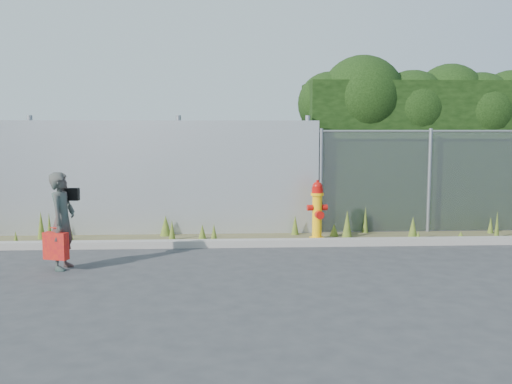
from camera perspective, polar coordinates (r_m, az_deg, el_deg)
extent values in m
plane|color=#323335|center=(8.25, 2.63, -7.98)|extent=(80.00, 80.00, 0.00)
cube|color=gray|center=(9.98, 1.60, -5.11)|extent=(16.00, 0.22, 0.12)
cube|color=brown|center=(10.58, 1.34, -4.76)|extent=(16.00, 1.20, 0.01)
cone|color=#445B1B|center=(10.59, -5.39, -4.05)|extent=(0.15, 0.15, 0.28)
cone|color=#445B1B|center=(10.80, 15.41, -3.60)|extent=(0.19, 0.19, 0.44)
cone|color=#445B1B|center=(10.86, -19.96, -3.41)|extent=(0.11, 0.11, 0.55)
cone|color=#445B1B|center=(11.66, -20.46, -3.30)|extent=(0.15, 0.15, 0.34)
cone|color=#445B1B|center=(10.98, 3.93, -3.37)|extent=(0.15, 0.15, 0.39)
cone|color=#445B1B|center=(10.22, -4.23, -4.19)|extent=(0.14, 0.14, 0.35)
cone|color=#445B1B|center=(10.77, 9.10, -3.27)|extent=(0.19, 0.19, 0.52)
cone|color=#445B1B|center=(10.92, 7.81, -3.85)|extent=(0.18, 0.18, 0.24)
cone|color=#445B1B|center=(10.43, -18.19, -3.83)|extent=(0.17, 0.17, 0.52)
cone|color=#445B1B|center=(11.01, -22.89, -4.25)|extent=(0.09, 0.09, 0.23)
cone|color=#445B1B|center=(11.24, -20.70, -3.19)|extent=(0.14, 0.14, 0.52)
cone|color=#445B1B|center=(12.01, 22.40, -3.16)|extent=(0.11, 0.11, 0.32)
cone|color=#445B1B|center=(10.98, -9.03, -3.41)|extent=(0.22, 0.22, 0.39)
cone|color=#445B1B|center=(11.54, 22.95, -3.06)|extent=(0.09, 0.09, 0.52)
cone|color=#445B1B|center=(10.71, 15.91, -4.38)|extent=(0.15, 0.15, 0.19)
cone|color=#445B1B|center=(10.55, -8.39, -3.86)|extent=(0.13, 0.13, 0.37)
cone|color=#445B1B|center=(11.34, 10.88, -2.82)|extent=(0.11, 0.11, 0.52)
cone|color=#445B1B|center=(10.97, 19.79, -4.28)|extent=(0.20, 0.20, 0.18)
cube|color=#ADAFB4|center=(11.26, -15.62, 1.30)|extent=(8.50, 0.08, 2.20)
cylinder|color=gray|center=(11.71, -21.48, 1.53)|extent=(0.10, 0.10, 2.30)
cylinder|color=gray|center=(11.15, -7.69, 1.69)|extent=(0.10, 0.10, 2.30)
cylinder|color=gray|center=(11.23, 5.14, 1.75)|extent=(0.10, 0.10, 2.30)
cube|color=gray|center=(12.11, 21.60, 0.95)|extent=(6.50, 0.03, 2.00)
cylinder|color=gray|center=(12.06, 21.80, 5.68)|extent=(6.50, 0.04, 0.04)
cylinder|color=gray|center=(11.16, 6.50, 1.06)|extent=(0.07, 0.07, 2.05)
cylinder|color=gray|center=(11.71, 16.93, 1.07)|extent=(0.07, 0.07, 2.05)
cube|color=black|center=(13.11, 21.07, 3.54)|extent=(7.30, 1.60, 3.00)
sphere|color=black|center=(12.18, 7.36, 8.74)|extent=(1.34, 1.34, 1.34)
sphere|color=black|center=(12.23, 10.57, 9.17)|extent=(1.78, 1.78, 1.78)
sphere|color=black|center=(12.50, 15.30, 8.01)|extent=(1.61, 1.61, 1.61)
sphere|color=black|center=(12.86, 18.77, 8.71)|extent=(1.51, 1.51, 1.51)
sphere|color=black|center=(13.04, 21.34, 7.46)|extent=(1.66, 1.66, 1.66)
sphere|color=black|center=(13.31, 24.09, 8.07)|extent=(1.40, 1.40, 1.40)
cylinder|color=#FFB80D|center=(10.58, 6.10, -4.67)|extent=(0.28, 0.28, 0.06)
cylinder|color=#FFB80D|center=(10.51, 6.12, -2.59)|extent=(0.18, 0.18, 0.84)
cylinder|color=#FFB80D|center=(10.45, 6.15, -0.22)|extent=(0.24, 0.24, 0.05)
cylinder|color=#B20F0A|center=(10.45, 6.15, 0.16)|extent=(0.21, 0.21, 0.10)
sphere|color=#B20F0A|center=(10.44, 6.16, 0.53)|extent=(0.19, 0.19, 0.19)
cylinder|color=#B20F0A|center=(10.43, 6.17, 1.07)|extent=(0.05, 0.05, 0.05)
cylinder|color=#B20F0A|center=(10.46, 5.39, -1.56)|extent=(0.10, 0.11, 0.11)
cylinder|color=#B20F0A|center=(10.51, 6.88, -1.55)|extent=(0.10, 0.11, 0.11)
cylinder|color=#B20F0A|center=(10.37, 6.25, -2.30)|extent=(0.15, 0.12, 0.15)
imported|color=#0F6155|center=(8.74, -18.80, -2.75)|extent=(0.40, 0.56, 1.42)
cube|color=#A1091A|center=(8.67, -19.38, -5.10)|extent=(0.35, 0.13, 0.39)
cylinder|color=#A1091A|center=(8.63, -19.44, -3.41)|extent=(0.17, 0.01, 0.01)
cube|color=black|center=(8.86, -18.05, -0.21)|extent=(0.25, 0.10, 0.18)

